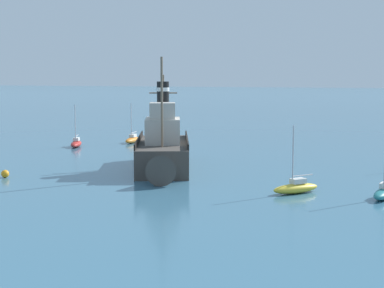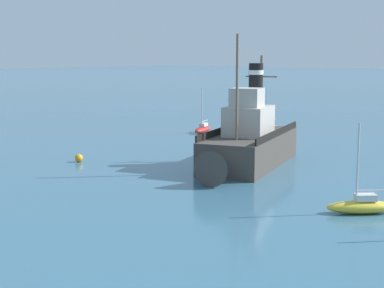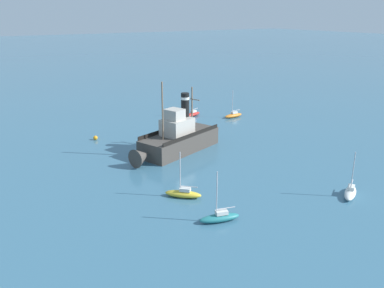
{
  "view_description": "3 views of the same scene",
  "coord_description": "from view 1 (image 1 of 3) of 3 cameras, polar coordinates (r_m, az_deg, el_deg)",
  "views": [
    {
      "loc": [
        -18.62,
        50.28,
        8.59
      ],
      "look_at": [
        -3.19,
        1.01,
        2.32
      ],
      "focal_mm": 55.0,
      "sensor_mm": 36.0,
      "label": 1
    },
    {
      "loc": [
        -27.16,
        37.44,
        8.46
      ],
      "look_at": [
        2.39,
        4.74,
        1.74
      ],
      "focal_mm": 55.0,
      "sensor_mm": 36.0,
      "label": 2
    },
    {
      "loc": [
        -45.78,
        28.19,
        18.18
      ],
      "look_at": [
        -3.33,
        1.09,
        1.67
      ],
      "focal_mm": 38.0,
      "sensor_mm": 36.0,
      "label": 3
    }
  ],
  "objects": [
    {
      "name": "old_tugboat",
      "position": [
        52.02,
        -2.85,
        -0.55
      ],
      "size": [
        8.07,
        14.71,
        9.9
      ],
      "color": "#423D38",
      "rests_on": "ground"
    },
    {
      "name": "sailboat_orange",
      "position": [
        72.79,
        -5.8,
        0.45
      ],
      "size": [
        1.28,
        3.85,
        4.9
      ],
      "color": "orange",
      "rests_on": "ground"
    },
    {
      "name": "mooring_buoy",
      "position": [
        50.8,
        -17.67,
        -2.77
      ],
      "size": [
        0.65,
        0.65,
        0.65
      ],
      "primitive_type": "sphere",
      "color": "orange",
      "rests_on": "ground"
    },
    {
      "name": "sailboat_yellow",
      "position": [
        42.85,
        10.04,
        -4.16
      ],
      "size": [
        3.47,
        3.46,
        4.9
      ],
      "color": "gold",
      "rests_on": "ground"
    },
    {
      "name": "ground_plane",
      "position": [
        54.3,
        -2.89,
        -2.18
      ],
      "size": [
        600.0,
        600.0,
        0.0
      ],
      "primitive_type": "plane",
      "color": "#38667F"
    },
    {
      "name": "sailboat_red",
      "position": [
        69.75,
        -11.17,
        0.07
      ],
      "size": [
        2.3,
        3.95,
        4.9
      ],
      "color": "#B22823",
      "rests_on": "ground"
    }
  ]
}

